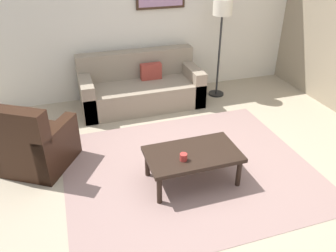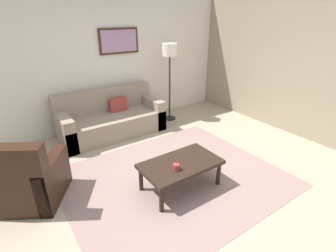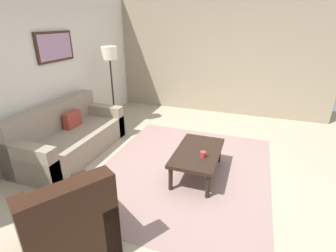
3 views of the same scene
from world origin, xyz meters
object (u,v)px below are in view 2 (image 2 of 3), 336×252
coffee_table (181,166)px  cup (176,167)px  couch_main (110,119)px  framed_artwork (119,41)px  lamp_standing (170,58)px  armchair_leather (26,183)px

coffee_table → cup: (-0.16, -0.11, 0.09)m
couch_main → framed_artwork: bearing=39.1°
lamp_standing → framed_artwork: 1.11m
armchair_leather → couch_main: bearing=39.5°
cup → lamp_standing: 2.93m
cup → framed_artwork: size_ratio=0.10×
couch_main → lamp_standing: bearing=-3.8°
coffee_table → framed_artwork: bearing=80.7°
lamp_standing → coffee_table: bearing=-121.6°
coffee_table → framed_artwork: size_ratio=1.29×
coffee_table → framed_artwork: (0.45, 2.73, 1.41)m
armchair_leather → framed_artwork: framed_artwork is taller
couch_main → lamp_standing: 1.82m
couch_main → coffee_table: bearing=-88.2°
cup → framed_artwork: framed_artwork is taller
coffee_table → cup: 0.21m
couch_main → cup: (-0.08, -2.42, 0.16)m
couch_main → framed_artwork: framed_artwork is taller
lamp_standing → armchair_leather: bearing=-157.1°
armchair_leather → cup: size_ratio=12.88×
couch_main → armchair_leather: 2.26m
lamp_standing → couch_main: bearing=176.2°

